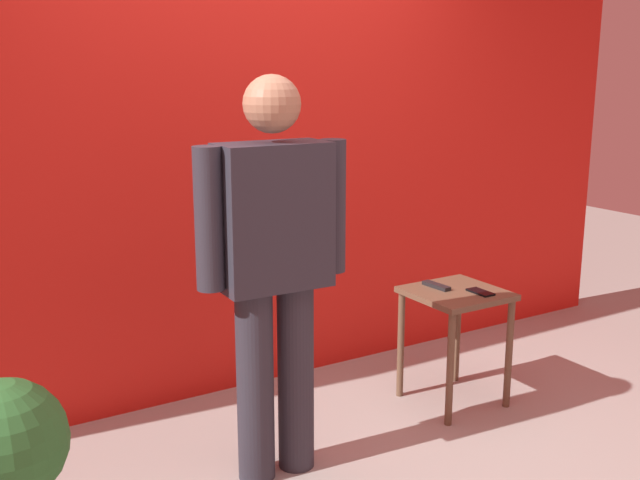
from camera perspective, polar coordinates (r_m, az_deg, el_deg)
back_wall_red at (r=4.00m, az=-5.50°, el=7.22°), size 5.27×0.12×2.63m
standing_person at (r=3.07m, az=-3.51°, el=-1.54°), size 0.67×0.25×1.69m
side_table at (r=3.93m, az=10.23°, el=-5.38°), size 0.45×0.45×0.61m
cell_phone at (r=3.87m, az=12.06°, el=-3.88°), size 0.07×0.14×0.01m
tv_remote at (r=3.92m, az=8.81°, el=-3.44°), size 0.06×0.17×0.02m
potted_plant at (r=2.89m, az=-22.77°, el=-14.99°), size 0.44×0.44×0.69m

